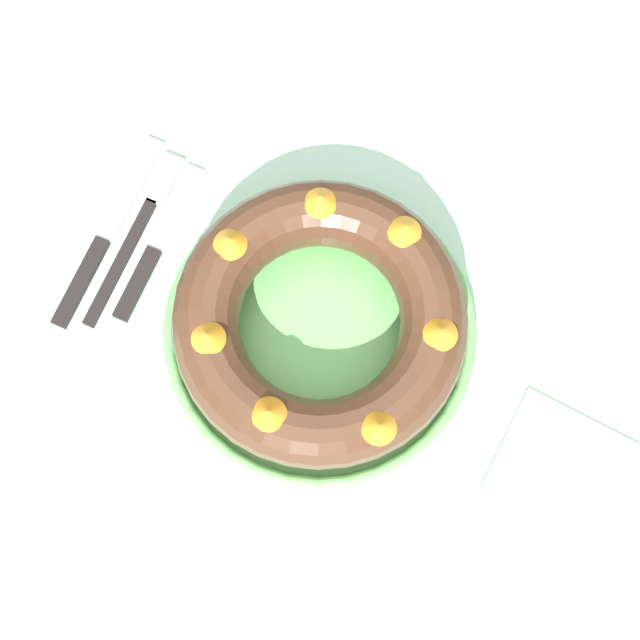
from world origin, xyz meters
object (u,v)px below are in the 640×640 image
(bundt_cake, at_px, (320,320))
(fork, at_px, (139,227))
(serving_knife, at_px, (102,243))
(napkin, at_px, (579,477))
(serving_dish, at_px, (320,332))
(cake_knife, at_px, (154,252))

(bundt_cake, distance_m, fork, 0.23)
(serving_knife, bearing_deg, napkin, -5.23)
(serving_dish, bearing_deg, napkin, -6.28)
(serving_dish, distance_m, fork, 0.22)
(serving_knife, xyz_separation_m, cake_knife, (0.05, 0.01, 0.00))
(napkin, bearing_deg, serving_dish, 173.72)
(fork, distance_m, napkin, 0.51)
(cake_knife, bearing_deg, napkin, -0.05)
(napkin, bearing_deg, bundt_cake, 173.72)
(bundt_cake, bearing_deg, serving_dish, -157.34)
(cake_knife, bearing_deg, fork, 149.08)
(serving_knife, xyz_separation_m, napkin, (0.53, -0.03, -0.00))
(serving_dish, xyz_separation_m, cake_knife, (-0.19, 0.01, -0.01))
(serving_dish, xyz_separation_m, bundt_cake, (0.00, 0.00, 0.05))
(cake_knife, distance_m, napkin, 0.48)
(fork, bearing_deg, napkin, -4.22)
(serving_dish, relative_size, cake_knife, 1.72)
(fork, bearing_deg, cake_knife, -33.20)
(fork, bearing_deg, bundt_cake, -5.24)
(cake_knife, bearing_deg, bundt_cake, 1.59)
(napkin, bearing_deg, serving_knife, 176.65)
(bundt_cake, bearing_deg, serving_knife, -179.92)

